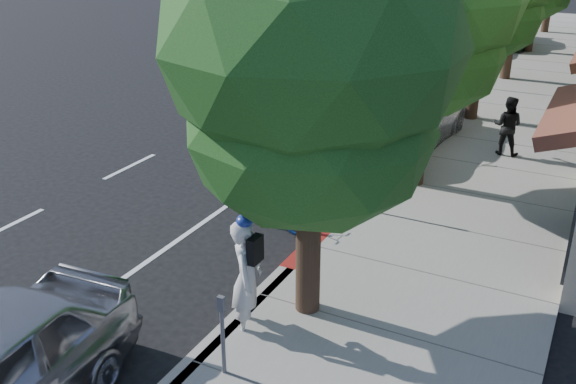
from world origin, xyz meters
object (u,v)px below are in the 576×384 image
Objects in this scene: street_tree_1 at (430,2)px; dark_sedan at (393,99)px; cyclist at (247,278)px; silver_suv at (394,122)px; street_tree_0 at (311,52)px; white_pickup at (452,39)px; bicycle at (274,209)px; pedestrian at (507,126)px; dark_suv_far at (505,28)px.

dark_sedan is at bearing 114.34° from street_tree_1.
cyclist is 9.34m from silver_suv.
white_pickup is at bearing 98.06° from street_tree_0.
bicycle is at bearing -92.76° from silver_suv.
street_tree_1 is 4.44× the size of pedestrian.
cyclist is 0.45× the size of dark_sedan.
bicycle is (-2.02, -3.42, -3.94)m from street_tree_1.
street_tree_0 is 1.28× the size of white_pickup.
street_tree_1 reaches higher than bicycle.
bicycle is at bearing -90.23° from white_pickup.
street_tree_0 is at bearing -61.20° from cyclist.
street_tree_1 is 1.26× the size of white_pickup.
silver_suv is (-1.40, 8.48, -3.58)m from street_tree_0.
cyclist is at bearing -82.11° from silver_suv.
dark_sedan is at bearing 8.83° from bicycle.
dark_sedan is at bearing 101.62° from street_tree_0.
dark_sedan is 0.77× the size of white_pickup.
pedestrian is at bearing -32.76° from dark_sedan.
dark_sedan is 14.56m from dark_suv_far.
street_tree_1 is at bearing 65.64° from pedestrian.
cyclist reaches higher than bicycle.
dark_suv_far reaches higher than dark_sedan.
bicycle is 0.30× the size of white_pickup.
bicycle is at bearing 128.11° from street_tree_0.
street_tree_0 is at bearing -77.34° from silver_suv.
pedestrian is (1.54, 3.07, -3.44)m from street_tree_1.
pedestrian reaches higher than silver_suv.
street_tree_0 reaches higher than dark_sedan.
pedestrian is at bearing -21.56° from bicycle.
bicycle is 0.29× the size of silver_suv.
street_tree_0 reaches higher than silver_suv.
pedestrian is (3.80, -1.93, 0.23)m from dark_sedan.
street_tree_0 is at bearing -90.00° from street_tree_1.
street_tree_0 is 1.65× the size of dark_sedan.
dark_suv_far is (0.00, 17.05, 0.09)m from silver_suv.
white_pickup is at bearing 88.55° from dark_sedan.
dark_sedan is at bearing 112.15° from silver_suv.
cyclist is 11.94m from dark_sedan.
silver_suv is 1.03× the size of white_pickup.
dark_suv_far is 16.72m from pedestrian.
street_tree_0 is at bearing -134.67° from bicycle.
dark_suv_far is 3.29× the size of pedestrian.
cyclist reaches higher than silver_suv.
pedestrian is (3.56, 6.49, 0.50)m from bicycle.
street_tree_0 is 22.39m from white_pickup.
pedestrian is (4.64, -12.81, 0.14)m from white_pickup.
white_pickup is 13.63m from pedestrian.
silver_suv is 13.51m from white_pickup.
silver_suv is 2.66m from dark_sedan.
cyclist is 0.34× the size of silver_suv.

